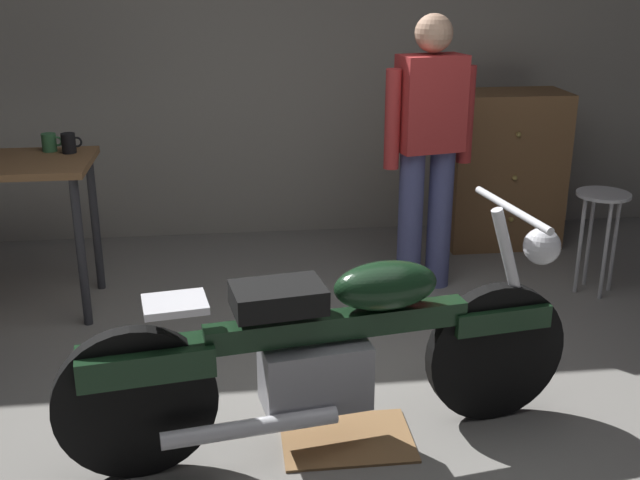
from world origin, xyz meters
TOP-DOWN VIEW (x-y plane):
  - ground_plane at (0.00, 0.00)m, footprint 12.00×12.00m
  - back_wall at (0.00, 2.80)m, footprint 8.00×0.12m
  - motorcycle at (-0.07, -0.05)m, footprint 2.17×0.70m
  - person_standing at (0.73, 1.56)m, footprint 0.56×0.29m
  - shop_stool at (1.76, 1.36)m, footprint 0.32×0.32m
  - wooden_dresser at (1.48, 2.30)m, footprint 0.80×0.47m
  - drip_tray at (-0.00, -0.05)m, footprint 0.56×0.40m
  - mug_green_speckled at (-1.49, 1.72)m, footprint 0.12×0.08m
  - mug_black_matte at (-1.37, 1.66)m, footprint 0.12×0.08m

SIDE VIEW (x-z plane):
  - ground_plane at x=0.00m, z-range 0.00..0.00m
  - drip_tray at x=0.00m, z-range 0.00..0.01m
  - motorcycle at x=-0.07m, z-range -0.05..0.95m
  - shop_stool at x=1.76m, z-range 0.18..0.82m
  - wooden_dresser at x=1.48m, z-range 0.00..1.10m
  - person_standing at x=0.73m, z-range 0.09..1.76m
  - mug_green_speckled at x=-1.49m, z-range 0.90..1.01m
  - mug_black_matte at x=-1.37m, z-range 0.90..1.02m
  - back_wall at x=0.00m, z-range 0.00..3.10m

